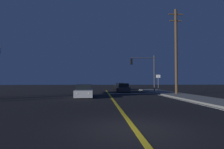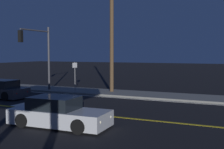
% 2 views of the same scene
% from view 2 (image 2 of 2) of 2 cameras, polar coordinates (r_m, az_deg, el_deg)
% --- Properties ---
extents(sidewalk_right, '(3.20, 36.81, 0.15)m').
position_cam_2_polar(sidewalk_right, '(22.07, 12.90, -4.31)').
color(sidewalk_right, slate).
rests_on(sidewalk_right, ground).
extents(lane_line_center, '(0.20, 34.77, 0.01)m').
position_cam_2_polar(lane_line_center, '(14.67, 6.75, -8.84)').
color(lane_line_center, gold).
rests_on(lane_line_center, ground).
extents(lane_line_edge_right, '(0.16, 34.77, 0.01)m').
position_cam_2_polar(lane_line_edge_right, '(20.30, 11.85, -5.24)').
color(lane_line_edge_right, silver).
rests_on(lane_line_edge_right, ground).
extents(stop_bar, '(6.18, 0.50, 0.01)m').
position_cam_2_polar(stop_bar, '(21.45, -13.44, -4.75)').
color(stop_bar, silver).
rests_on(stop_bar, ground).
extents(car_far_approaching_charcoal, '(1.92, 4.24, 1.34)m').
position_cam_2_polar(car_far_approaching_charcoal, '(22.96, -20.87, -2.88)').
color(car_far_approaching_charcoal, '#2D2D33').
rests_on(car_far_approaching_charcoal, ground).
extents(car_side_waiting_silver, '(1.96, 4.67, 1.34)m').
position_cam_2_polar(car_side_waiting_silver, '(13.49, -10.49, -7.53)').
color(car_side_waiting_silver, '#B2B5BA').
rests_on(car_side_waiting_silver, ground).
extents(traffic_signal_near_right, '(3.67, 0.28, 5.52)m').
position_cam_2_polar(traffic_signal_near_right, '(24.63, -14.16, 4.96)').
color(traffic_signal_near_right, '#38383D').
rests_on(traffic_signal_near_right, ground).
extents(utility_pole_right, '(1.76, 0.32, 10.44)m').
position_cam_2_polar(utility_pole_right, '(23.93, -0.06, 9.23)').
color(utility_pole_right, '#4C3823').
rests_on(utility_pole_right, ground).
extents(street_sign_corner, '(0.56, 0.09, 2.57)m').
position_cam_2_polar(street_sign_corner, '(23.91, -7.29, 0.38)').
color(street_sign_corner, slate).
rests_on(street_sign_corner, ground).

